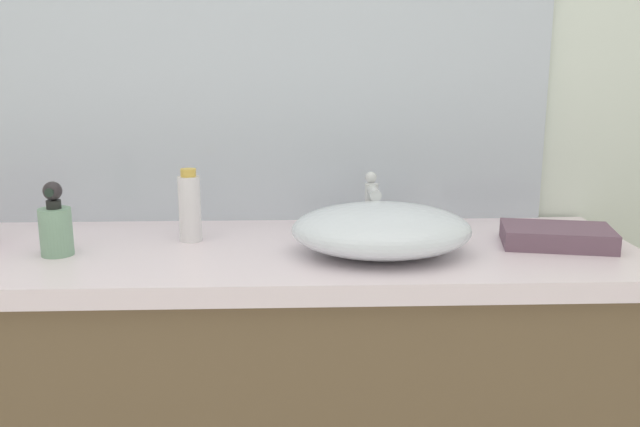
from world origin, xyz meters
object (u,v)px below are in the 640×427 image
(soap_dispenser, at_px, (56,226))
(folded_hand_towel, at_px, (557,236))
(lotion_bottle, at_px, (190,207))
(sink_basin, at_px, (381,230))

(soap_dispenser, distance_m, folded_hand_towel, 1.09)
(soap_dispenser, relative_size, lotion_bottle, 0.95)
(sink_basin, relative_size, folded_hand_towel, 1.62)
(lotion_bottle, bearing_deg, folded_hand_towel, -5.17)
(sink_basin, xyz_separation_m, soap_dispenser, (-0.69, 0.01, 0.01))
(lotion_bottle, relative_size, folded_hand_towel, 0.71)
(lotion_bottle, bearing_deg, sink_basin, -16.18)
(folded_hand_towel, bearing_deg, lotion_bottle, 174.83)
(lotion_bottle, distance_m, folded_hand_towel, 0.83)
(lotion_bottle, xyz_separation_m, folded_hand_towel, (0.82, -0.07, -0.06))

